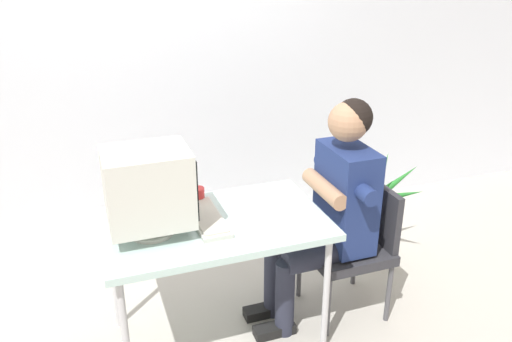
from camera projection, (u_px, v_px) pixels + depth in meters
name	position (u px, v px, depth m)	size (l,w,h in m)	color
ground_plane	(218.00, 335.00, 2.99)	(12.00, 12.00, 0.00)	#B2ADA3
wall_back	(199.00, 33.00, 3.71)	(8.00, 0.10, 3.00)	silver
desk	(214.00, 231.00, 2.72)	(1.16, 0.71, 0.75)	#B7B7BC
crt_monitor	(149.00, 188.00, 2.49)	(0.42, 0.33, 0.44)	silver
keyboard	(207.00, 218.00, 2.70)	(0.16, 0.45, 0.03)	silver
office_chair	(355.00, 241.00, 3.07)	(0.46, 0.46, 0.81)	#4C4C51
person_seated	(331.00, 205.00, 2.91)	(0.69, 0.59, 1.33)	navy
potted_plant	(373.00, 210.00, 3.64)	(0.63, 0.65, 0.76)	silver
desk_mug	(198.00, 195.00, 2.89)	(0.07, 0.09, 0.09)	red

